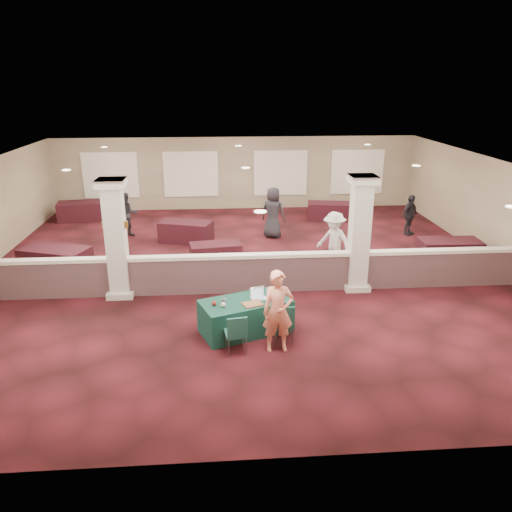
{
  "coord_description": "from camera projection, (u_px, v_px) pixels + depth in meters",
  "views": [
    {
      "loc": [
        -0.78,
        -14.22,
        5.57
      ],
      "look_at": [
        0.15,
        -2.0,
        1.22
      ],
      "focal_mm": 35.0,
      "sensor_mm": 36.0,
      "label": 1
    }
  ],
  "objects": [
    {
      "name": "ceiling",
      "position": [
        246.0,
        167.0,
        14.21
      ],
      "size": [
        16.0,
        16.0,
        0.02
      ],
      "primitive_type": "cube",
      "color": "silver",
      "rests_on": "wall_back"
    },
    {
      "name": "near_table",
      "position": [
        246.0,
        316.0,
        11.55
      ],
      "size": [
        2.26,
        1.66,
        0.78
      ],
      "primitive_type": "cube",
      "rotation": [
        0.0,
        0.0,
        0.36
      ],
      "color": "#0D332A",
      "rests_on": "ground"
    },
    {
      "name": "far_table_back_center",
      "position": [
        186.0,
        232.0,
        18.02
      ],
      "size": [
        2.03,
        1.44,
        0.74
      ],
      "primitive_type": "cube",
      "rotation": [
        0.0,
        0.0,
        -0.31
      ],
      "color": "black",
      "rests_on": "ground"
    },
    {
      "name": "laptop_screen",
      "position": [
        257.0,
        292.0,
        11.56
      ],
      "size": [
        0.34,
        0.14,
        0.24
      ],
      "primitive_type": "cube",
      "rotation": [
        0.0,
        0.0,
        0.36
      ],
      "color": "silver",
      "rests_on": "near_table"
    },
    {
      "name": "ground",
      "position": [
        246.0,
        272.0,
        15.28
      ],
      "size": [
        16.0,
        16.0,
        0.0
      ],
      "primitive_type": "plane",
      "color": "#4A121A",
      "rests_on": "ground"
    },
    {
      "name": "attendee_b",
      "position": [
        334.0,
        241.0,
        15.16
      ],
      "size": [
        1.18,
        1.24,
        1.83
      ],
      "primitive_type": "imported",
      "rotation": [
        0.0,
        0.0,
        -0.85
      ],
      "color": "beige",
      "rests_on": "ground"
    },
    {
      "name": "attendee_a",
      "position": [
        127.0,
        215.0,
        18.46
      ],
      "size": [
        0.9,
        0.68,
        1.66
      ],
      "primitive_type": "imported",
      "rotation": [
        0.0,
        0.0,
        0.33
      ],
      "color": "black",
      "rests_on": "ground"
    },
    {
      "name": "yarn_cream",
      "position": [
        223.0,
        305.0,
        11.08
      ],
      "size": [
        0.12,
        0.12,
        0.12
      ],
      "primitive_type": "sphere",
      "color": "beige",
      "rests_on": "near_table"
    },
    {
      "name": "wall_right",
      "position": [
        506.0,
        216.0,
        15.31
      ],
      "size": [
        0.04,
        16.0,
        3.2
      ],
      "primitive_type": "cube",
      "color": "#807258",
      "rests_on": "ground"
    },
    {
      "name": "partition_wall",
      "position": [
        249.0,
        272.0,
        13.68
      ],
      "size": [
        15.6,
        0.28,
        1.1
      ],
      "color": "#51363F",
      "rests_on": "ground"
    },
    {
      "name": "wall_back",
      "position": [
        236.0,
        173.0,
        22.26
      ],
      "size": [
        16.0,
        0.04,
        3.2
      ],
      "primitive_type": "cube",
      "color": "#807258",
      "rests_on": "ground"
    },
    {
      "name": "screen_glow",
      "position": [
        257.0,
        292.0,
        11.56
      ],
      "size": [
        0.3,
        0.12,
        0.2
      ],
      "primitive_type": "cube",
      "rotation": [
        0.0,
        0.0,
        0.36
      ],
      "color": "silver",
      "rests_on": "near_table"
    },
    {
      "name": "yarn_red",
      "position": [
        214.0,
        303.0,
        11.15
      ],
      "size": [
        0.11,
        0.11,
        0.11
      ],
      "primitive_type": "sphere",
      "color": "maroon",
      "rests_on": "near_table"
    },
    {
      "name": "far_table_back_right",
      "position": [
        329.0,
        211.0,
        20.86
      ],
      "size": [
        1.89,
        1.16,
        0.72
      ],
      "primitive_type": "cube",
      "rotation": [
        0.0,
        0.0,
        -0.17
      ],
      "color": "black",
      "rests_on": "ground"
    },
    {
      "name": "sconce_right",
      "position": [
        126.0,
        225.0,
        12.97
      ],
      "size": [
        0.12,
        0.12,
        0.18
      ],
      "color": "brown",
      "rests_on": "column_left"
    },
    {
      "name": "sconce_left",
      "position": [
        104.0,
        225.0,
        12.93
      ],
      "size": [
        0.12,
        0.12,
        0.18
      ],
      "color": "brown",
      "rests_on": "column_left"
    },
    {
      "name": "attendee_d",
      "position": [
        273.0,
        213.0,
        18.34
      ],
      "size": [
        1.05,
        0.86,
        1.88
      ],
      "primitive_type": "imported",
      "rotation": [
        0.0,
        0.0,
        2.69
      ],
      "color": "black",
      "rests_on": "ground"
    },
    {
      "name": "far_table_back_left",
      "position": [
        82.0,
        211.0,
        20.79
      ],
      "size": [
        2.0,
        1.18,
        0.77
      ],
      "primitive_type": "cube",
      "rotation": [
        0.0,
        0.0,
        0.13
      ],
      "color": "black",
      "rests_on": "ground"
    },
    {
      "name": "wall_front",
      "position": [
        277.0,
        369.0,
        7.22
      ],
      "size": [
        16.0,
        0.04,
        3.2
      ],
      "primitive_type": "cube",
      "color": "#807258",
      "rests_on": "ground"
    },
    {
      "name": "far_table_front_right",
      "position": [
        449.0,
        252.0,
        15.89
      ],
      "size": [
        1.93,
        1.03,
        0.77
      ],
      "primitive_type": "cube",
      "rotation": [
        0.0,
        0.0,
        -0.04
      ],
      "color": "black",
      "rests_on": "ground"
    },
    {
      "name": "knitting",
      "position": [
        253.0,
        304.0,
        11.21
      ],
      "size": [
        0.51,
        0.45,
        0.03
      ],
      "primitive_type": "cube",
      "rotation": [
        0.0,
        0.0,
        0.36
      ],
      "color": "orange",
      "rests_on": "near_table"
    },
    {
      "name": "scissors",
      "position": [
        279.0,
        300.0,
        11.44
      ],
      "size": [
        0.13,
        0.07,
        0.01
      ],
      "primitive_type": "cube",
      "rotation": [
        0.0,
        0.0,
        0.36
      ],
      "color": "red",
      "rests_on": "near_table"
    },
    {
      "name": "attendee_c",
      "position": [
        410.0,
        215.0,
        18.7
      ],
      "size": [
        0.98,
        0.88,
        1.53
      ],
      "primitive_type": "imported",
      "rotation": [
        0.0,
        0.0,
        0.63
      ],
      "color": "black",
      "rests_on": "ground"
    },
    {
      "name": "far_table_front_center",
      "position": [
        216.0,
        253.0,
        15.92
      ],
      "size": [
        1.7,
        1.03,
        0.65
      ],
      "primitive_type": "cube",
      "rotation": [
        0.0,
        0.0,
        0.15
      ],
      "color": "black",
      "rests_on": "ground"
    },
    {
      "name": "laptop_base",
      "position": [
        259.0,
        299.0,
        11.5
      ],
      "size": [
        0.42,
        0.35,
        0.02
      ],
      "primitive_type": "cube",
      "rotation": [
        0.0,
        0.0,
        0.36
      ],
      "color": "silver",
      "rests_on": "near_table"
    },
    {
      "name": "yarn_grey",
      "position": [
        224.0,
        300.0,
        11.32
      ],
      "size": [
        0.11,
        0.11,
        0.11
      ],
      "primitive_type": "sphere",
      "color": "#444549",
      "rests_on": "near_table"
    },
    {
      "name": "column_right",
      "position": [
        359.0,
        233.0,
        13.53
      ],
      "size": [
        0.72,
        0.72,
        3.2
      ],
      "color": "silver",
      "rests_on": "ground"
    },
    {
      "name": "far_table_front_left",
      "position": [
        56.0,
        261.0,
        15.02
      ],
      "size": [
        2.22,
        1.62,
        0.81
      ],
      "primitive_type": "cube",
      "rotation": [
        0.0,
        0.0,
        -0.35
      ],
      "color": "black",
      "rests_on": "ground"
    },
    {
      "name": "conf_chair_main",
      "position": [
        284.0,
        320.0,
        11.01
      ],
      "size": [
        0.47,
        0.47,
        0.92
      ],
      "rotation": [
        0.0,
        0.0,
        -0.01
      ],
      "color": "#205F57",
      "rests_on": "ground"
    },
    {
      "name": "woman",
      "position": [
        278.0,
        311.0,
        10.59
      ],
      "size": [
        0.67,
        0.46,
        1.82
      ],
      "primitive_type": "imported",
      "rotation": [
        0.0,
        0.0,
        0.04
      ],
      "color": "#FF8E6E",
      "rests_on": "ground"
    },
    {
      "name": "column_left",
      "position": [
        116.0,
        238.0,
        13.07
      ],
      "size": [
        0.72,
        0.72,
        3.2
      ],
      "color": "silver",
      "rests_on": "ground"
    },
    {
      "name": "conf_chair_side",
      "position": [
        236.0,
        331.0,
        10.55
      ],
      "size": [
        0.52,
        0.52,
        0.9
      ],
      "rotation": [
        0.0,
        0.0,
        0.16
      ],
      "color": "#205F57",
      "rests_on": "ground"
    }
  ]
}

